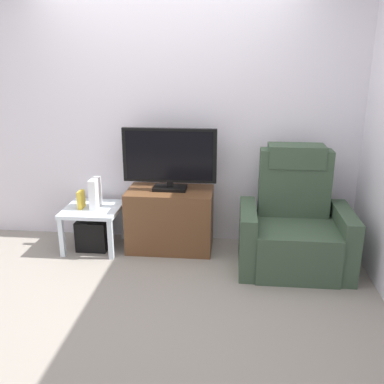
# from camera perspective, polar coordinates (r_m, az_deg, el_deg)

# --- Properties ---
(ground_plane) EXTENTS (6.40, 6.40, 0.00)m
(ground_plane) POSITION_cam_1_polar(r_m,az_deg,el_deg) (3.66, -5.27, -12.77)
(ground_plane) COLOR gray
(wall_back) EXTENTS (6.40, 0.06, 2.60)m
(wall_back) POSITION_cam_1_polar(r_m,az_deg,el_deg) (4.31, -2.90, 10.30)
(wall_back) COLOR silver
(wall_back) RESTS_ON ground
(tv_stand) EXTENTS (0.83, 0.47, 0.61)m
(tv_stand) POSITION_cam_1_polar(r_m,az_deg,el_deg) (4.26, -2.90, -3.62)
(tv_stand) COLOR brown
(tv_stand) RESTS_ON ground
(television) EXTENTS (0.90, 0.20, 0.60)m
(television) POSITION_cam_1_polar(r_m,az_deg,el_deg) (4.10, -3.00, 4.55)
(television) COLOR black
(television) RESTS_ON tv_stand
(recliner_armchair) EXTENTS (0.98, 0.78, 1.08)m
(recliner_armchair) POSITION_cam_1_polar(r_m,az_deg,el_deg) (4.00, 13.39, -4.51)
(recliner_armchair) COLOR #384C38
(recliner_armchair) RESTS_ON ground
(side_table) EXTENTS (0.54, 0.54, 0.42)m
(side_table) POSITION_cam_1_polar(r_m,az_deg,el_deg) (4.36, -13.00, -2.82)
(side_table) COLOR silver
(side_table) RESTS_ON ground
(subwoofer_box) EXTENTS (0.30, 0.30, 0.30)m
(subwoofer_box) POSITION_cam_1_polar(r_m,az_deg,el_deg) (4.44, -12.82, -5.34)
(subwoofer_box) COLOR black
(subwoofer_box) RESTS_ON ground
(book_upright) EXTENTS (0.04, 0.12, 0.17)m
(book_upright) POSITION_cam_1_polar(r_m,az_deg,el_deg) (4.33, -14.48, -0.97)
(book_upright) COLOR gold
(book_upright) RESTS_ON side_table
(game_console) EXTENTS (0.07, 0.20, 0.29)m
(game_console) POSITION_cam_1_polar(r_m,az_deg,el_deg) (4.29, -12.71, -0.16)
(game_console) COLOR white
(game_console) RESTS_ON side_table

